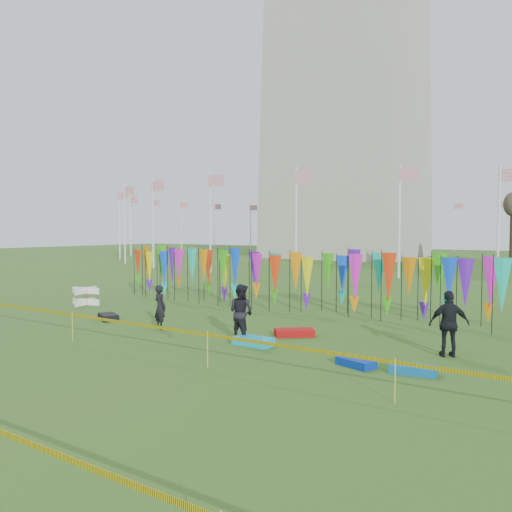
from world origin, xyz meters
The scene contains 13 objects.
ground centered at (0.00, 0.00, 0.00)m, with size 160.00×160.00×0.00m, color #2C5317.
flagpole_ring centered at (-14.00, 48.00, 4.00)m, with size 57.40×56.16×8.00m.
banner_row centered at (0.28, 7.19, 1.62)m, with size 18.64×0.64×2.51m.
caution_tape_near centered at (-0.22, -1.70, 0.78)m, with size 26.00×0.02×0.90m.
box_kite centered at (-7.94, 3.28, 0.42)m, with size 0.75×0.75×0.83m.
person_left centered at (-1.27, 1.16, 0.76)m, with size 0.56×0.41×1.53m, color black.
person_mid centered at (2.07, 1.23, 0.88)m, with size 0.85×0.53×1.75m, color black.
person_right centered at (7.89, 2.67, 0.89)m, with size 1.05×0.60×1.79m, color black.
kite_bag_turquoise centered at (2.74, 0.91, 0.12)m, with size 1.18×0.59×0.24m, color #0EA9D5.
kite_bag_blue centered at (6.16, 0.41, 0.10)m, with size 0.95×0.50×0.20m, color #092F9E.
kite_bag_red centered at (3.14, 2.69, 0.11)m, with size 1.24×0.57×0.23m, color #AC0B0B.
kite_bag_black centered at (-4.17, 1.36, 0.11)m, with size 0.99×0.57×0.23m, color black.
kite_bag_teal centered at (7.53, 0.54, 0.10)m, with size 1.07×0.51×0.21m, color #0B5E9E.
Camera 1 is at (10.80, -11.28, 3.42)m, focal length 35.00 mm.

